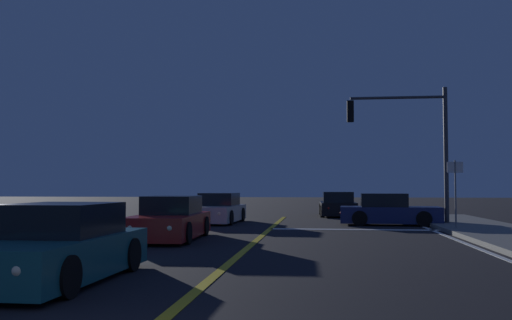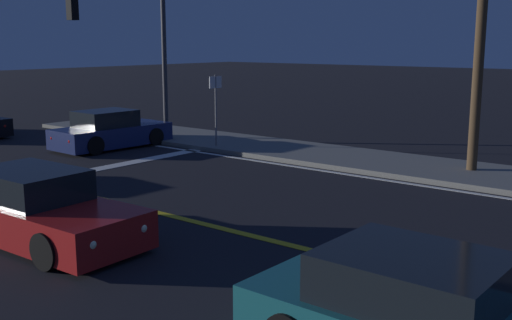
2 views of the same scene
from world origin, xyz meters
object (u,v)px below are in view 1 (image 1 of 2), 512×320
Objects in this scene: car_lead_oncoming_silver at (218,210)px; street_sign_corner at (455,184)px; car_parked_curb_black at (337,205)px; car_side_waiting_teal at (56,248)px; car_distant_tail_red at (170,220)px; car_far_approaching_navy at (388,211)px; traffic_signal_near_right at (409,133)px.

street_sign_corner is (9.43, -3.71, 1.15)m from car_lead_oncoming_silver.
car_side_waiting_teal is at bearing -105.51° from car_parked_curb_black.
street_sign_corner reaches higher than car_side_waiting_teal.
street_sign_corner is (9.50, 4.03, 1.15)m from car_distant_tail_red.
car_lead_oncoming_silver is 15.39m from car_side_waiting_teal.
car_far_approaching_navy is 0.90× the size of car_parked_curb_black.
street_sign_corner is at bearing -70.06° from car_parked_curb_black.
car_parked_curb_black is at bearing -161.69° from car_far_approaching_navy.
traffic_signal_near_right reaches higher than car_side_waiting_teal.
street_sign_corner is (9.42, 11.68, 1.15)m from car_side_waiting_teal.
car_parked_curb_black is 10.90m from street_sign_corner.
car_parked_curb_black is at bearing -103.32° from car_side_waiting_teal.
car_far_approaching_navy is 16.61m from car_side_waiting_teal.
car_distant_tail_red is at bearing -43.37° from car_far_approaching_navy.
car_distant_tail_red is 1.78× the size of street_sign_corner.
car_lead_oncoming_silver is 0.94× the size of car_distant_tail_red.
car_far_approaching_navy is at bearing -75.79° from car_parked_curb_black.
car_distant_tail_red is at bearing 92.32° from car_lead_oncoming_silver.
car_side_waiting_teal is (-7.41, -14.86, 0.00)m from car_far_approaching_navy.
car_distant_tail_red and car_parked_curb_black have the same top height.
car_side_waiting_teal is 22.45m from car_parked_curb_black.
traffic_signal_near_right is (0.84, -0.38, 3.28)m from car_far_approaching_navy.
car_far_approaching_navy is at bearing -137.61° from car_distant_tail_red.
car_parked_curb_black is 1.82× the size of street_sign_corner.
car_parked_curb_black is at bearing -127.79° from car_lead_oncoming_silver.
car_side_waiting_teal is at bearing 60.33° from traffic_signal_near_right.
traffic_signal_near_right is at bearing -70.60° from car_parked_curb_black.
car_far_approaching_navy is at bearing 178.78° from car_lead_oncoming_silver.
car_far_approaching_navy is at bearing 122.31° from street_sign_corner.
car_lead_oncoming_silver is at bearing -89.18° from car_side_waiting_teal.
street_sign_corner is at bearing -128.10° from car_side_waiting_teal.
car_parked_curb_black is (5.55, 14.13, 0.00)m from car_distant_tail_red.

